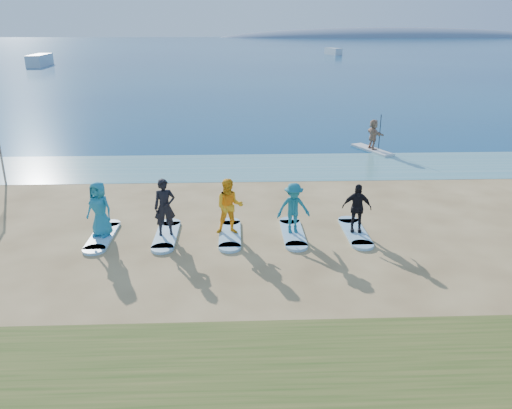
{
  "coord_description": "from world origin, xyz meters",
  "views": [
    {
      "loc": [
        0.53,
        -13.04,
        6.51
      ],
      "look_at": [
        1.16,
        2.0,
        1.1
      ],
      "focal_mm": 35.0,
      "sensor_mm": 36.0,
      "label": 1
    }
  ],
  "objects_px": {
    "boat_offshore_a": "(41,66)",
    "surfboard_0": "(103,236)",
    "surfboard_1": "(167,235)",
    "student_3": "(293,208)",
    "boat_offshore_b": "(333,55)",
    "surfboard_3": "(293,233)",
    "student_4": "(357,208)",
    "surfboard_2": "(230,234)",
    "paddleboard": "(372,150)",
    "student_0": "(99,209)",
    "surfboard_4": "(355,232)",
    "student_2": "(229,207)",
    "student_1": "(165,207)",
    "paddleboarder": "(373,134)"
  },
  "relations": [
    {
      "from": "student_0",
      "to": "student_1",
      "type": "relative_size",
      "value": 0.97
    },
    {
      "from": "boat_offshore_b",
      "to": "surfboard_4",
      "type": "height_order",
      "value": "boat_offshore_b"
    },
    {
      "from": "paddleboarder",
      "to": "surfboard_0",
      "type": "distance_m",
      "value": 16.57
    },
    {
      "from": "student_1",
      "to": "surfboard_3",
      "type": "height_order",
      "value": "student_1"
    },
    {
      "from": "paddleboarder",
      "to": "student_0",
      "type": "height_order",
      "value": "student_0"
    },
    {
      "from": "surfboard_0",
      "to": "surfboard_1",
      "type": "xyz_separation_m",
      "value": [
        2.08,
        0.0,
        0.0
      ]
    },
    {
      "from": "student_0",
      "to": "surfboard_3",
      "type": "xyz_separation_m",
      "value": [
        6.23,
        0.0,
        -0.95
      ]
    },
    {
      "from": "surfboard_1",
      "to": "student_3",
      "type": "xyz_separation_m",
      "value": [
        4.15,
        0.0,
        0.89
      ]
    },
    {
      "from": "student_3",
      "to": "surfboard_3",
      "type": "bearing_deg",
      "value": 0.0
    },
    {
      "from": "surfboard_0",
      "to": "surfboard_1",
      "type": "relative_size",
      "value": 1.0
    },
    {
      "from": "surfboard_2",
      "to": "surfboard_3",
      "type": "bearing_deg",
      "value": 0.0
    },
    {
      "from": "paddleboard",
      "to": "boat_offshore_a",
      "type": "xyz_separation_m",
      "value": [
        -40.82,
        63.46,
        -0.06
      ]
    },
    {
      "from": "paddleboard",
      "to": "student_1",
      "type": "height_order",
      "value": "student_1"
    },
    {
      "from": "boat_offshore_b",
      "to": "surfboard_3",
      "type": "distance_m",
      "value": 109.95
    },
    {
      "from": "surfboard_3",
      "to": "surfboard_4",
      "type": "xyz_separation_m",
      "value": [
        2.08,
        0.0,
        0.0
      ]
    },
    {
      "from": "paddleboarder",
      "to": "boat_offshore_b",
      "type": "height_order",
      "value": "paddleboarder"
    },
    {
      "from": "paddleboard",
      "to": "student_1",
      "type": "relative_size",
      "value": 1.61
    },
    {
      "from": "surfboard_2",
      "to": "surfboard_1",
      "type": "bearing_deg",
      "value": 180.0
    },
    {
      "from": "student_0",
      "to": "student_4",
      "type": "distance_m",
      "value": 8.3
    },
    {
      "from": "student_2",
      "to": "surfboard_2",
      "type": "bearing_deg",
      "value": 0.0
    },
    {
      "from": "student_4",
      "to": "surfboard_2",
      "type": "bearing_deg",
      "value": -171.36
    },
    {
      "from": "student_1",
      "to": "paddleboarder",
      "type": "bearing_deg",
      "value": 38.05
    },
    {
      "from": "surfboard_2",
      "to": "paddleboarder",
      "type": "bearing_deg",
      "value": 55.97
    },
    {
      "from": "student_0",
      "to": "student_4",
      "type": "height_order",
      "value": "student_0"
    },
    {
      "from": "student_0",
      "to": "surfboard_4",
      "type": "height_order",
      "value": "student_0"
    },
    {
      "from": "boat_offshore_b",
      "to": "surfboard_1",
      "type": "xyz_separation_m",
      "value": [
        -25.83,
        -107.79,
        0.04
      ]
    },
    {
      "from": "surfboard_4",
      "to": "surfboard_1",
      "type": "bearing_deg",
      "value": 180.0
    },
    {
      "from": "student_1",
      "to": "paddleboard",
      "type": "bearing_deg",
      "value": 38.05
    },
    {
      "from": "surfboard_3",
      "to": "student_2",
      "type": "bearing_deg",
      "value": 180.0
    },
    {
      "from": "boat_offshore_b",
      "to": "surfboard_3",
      "type": "height_order",
      "value": "boat_offshore_b"
    },
    {
      "from": "paddleboarder",
      "to": "boat_offshore_b",
      "type": "bearing_deg",
      "value": -24.65
    },
    {
      "from": "paddleboarder",
      "to": "surfboard_1",
      "type": "height_order",
      "value": "paddleboarder"
    },
    {
      "from": "boat_offshore_a",
      "to": "surfboard_0",
      "type": "height_order",
      "value": "boat_offshore_a"
    },
    {
      "from": "student_2",
      "to": "surfboard_0",
      "type": "bearing_deg",
      "value": 178.42
    },
    {
      "from": "boat_offshore_b",
      "to": "student_0",
      "type": "relative_size",
      "value": 3.21
    },
    {
      "from": "paddleboard",
      "to": "student_1",
      "type": "distance_m",
      "value": 15.15
    },
    {
      "from": "boat_offshore_a",
      "to": "surfboard_2",
      "type": "height_order",
      "value": "boat_offshore_a"
    },
    {
      "from": "surfboard_1",
      "to": "student_1",
      "type": "height_order",
      "value": "student_1"
    },
    {
      "from": "surfboard_2",
      "to": "surfboard_4",
      "type": "relative_size",
      "value": 1.0
    },
    {
      "from": "boat_offshore_b",
      "to": "student_2",
      "type": "height_order",
      "value": "student_2"
    },
    {
      "from": "paddleboard",
      "to": "student_1",
      "type": "xyz_separation_m",
      "value": [
        -9.83,
        -11.49,
        0.96
      ]
    },
    {
      "from": "student_0",
      "to": "student_2",
      "type": "distance_m",
      "value": 4.15
    },
    {
      "from": "surfboard_3",
      "to": "surfboard_4",
      "type": "bearing_deg",
      "value": 0.0
    },
    {
      "from": "surfboard_0",
      "to": "surfboard_2",
      "type": "height_order",
      "value": "same"
    },
    {
      "from": "student_0",
      "to": "surfboard_2",
      "type": "distance_m",
      "value": 4.26
    },
    {
      "from": "surfboard_1",
      "to": "student_3",
      "type": "relative_size",
      "value": 1.31
    },
    {
      "from": "boat_offshore_b",
      "to": "student_2",
      "type": "distance_m",
      "value": 110.38
    },
    {
      "from": "student_0",
      "to": "surfboard_4",
      "type": "xyz_separation_m",
      "value": [
        8.3,
        0.0,
        -0.95
      ]
    },
    {
      "from": "paddleboard",
      "to": "surfboard_0",
      "type": "height_order",
      "value": "paddleboard"
    },
    {
      "from": "surfboard_2",
      "to": "boat_offshore_a",
      "type": "bearing_deg",
      "value": 113.81
    }
  ]
}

